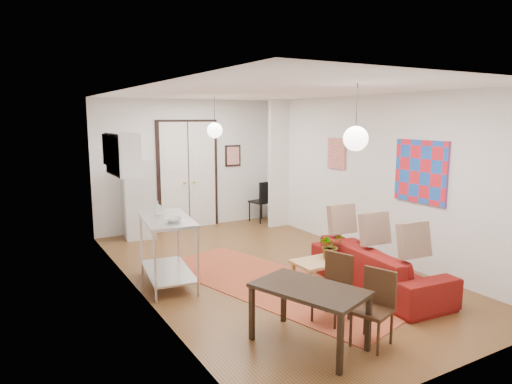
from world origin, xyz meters
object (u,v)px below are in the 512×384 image
sofa (378,267)px  fridge (138,199)px  dining_chair_far (367,302)px  dining_table (309,294)px  kitchen_counter (167,240)px  black_side_chair (259,197)px  coffee_table (325,263)px  dining_chair_near (327,282)px

sofa → fridge: bearing=30.4°
dining_chair_far → dining_table: bearing=-134.4°
sofa → kitchen_counter: (-2.61, 1.72, 0.36)m
fridge → dining_table: fridge is taller
fridge → dining_table: 5.52m
dining_chair_far → black_side_chair: size_ratio=0.84×
fridge → dining_table: (0.32, -5.51, -0.23)m
coffee_table → dining_chair_far: bearing=-112.8°
sofa → dining_table: 2.10m
kitchen_counter → black_side_chair: 4.53m
coffee_table → kitchen_counter: 2.37m
fridge → dining_chair_near: fridge is taller
kitchen_counter → dining_chair_near: size_ratio=1.71×
dining_table → kitchen_counter: bearing=105.4°
fridge → coffee_table: bearing=-61.4°
sofa → dining_chair_near: (-1.30, -0.43, 0.15)m
dining_chair_near → dining_chair_far: same height
kitchen_counter → dining_chair_far: (1.31, -2.85, -0.21)m
dining_chair_near → fridge: bearing=170.1°
kitchen_counter → dining_chair_near: kitchen_counter is taller
dining_chair_far → black_side_chair: black_side_chair is taller
fridge → dining_chair_near: size_ratio=1.97×
fridge → black_side_chair: (2.97, 0.10, -0.24)m
dining_chair_near → sofa: bearing=88.0°
coffee_table → dining_chair_far: 1.70m
kitchen_counter → dining_chair_far: kitchen_counter is taller
kitchen_counter → dining_table: bearing=-66.6°
kitchen_counter → black_side_chair: size_ratio=1.43×
dining_table → black_side_chair: size_ratio=1.39×
sofa → dining_chair_far: size_ratio=2.72×
dining_table → dining_chair_far: size_ratio=1.65×
sofa → dining_chair_near: bearing=113.1°
kitchen_counter → black_side_chair: (3.37, 3.02, -0.10)m
sofa → fridge: 5.17m
dining_table → coffee_table: bearing=45.9°
sofa → dining_chair_far: 1.72m
kitchen_counter → dining_chair_far: 3.14m
coffee_table → black_side_chair: 4.53m
fridge → black_side_chair: 2.99m
fridge → dining_table: size_ratio=1.19×
dining_chair_near → black_side_chair: black_side_chair is taller
kitchen_counter → dining_chair_near: 2.53m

